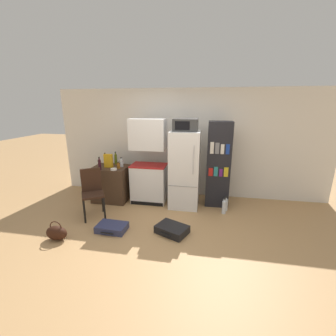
% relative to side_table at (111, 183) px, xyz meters
% --- Properties ---
extents(ground_plane, '(24.00, 24.00, 0.00)m').
position_rel_side_table_xyz_m(ground_plane, '(1.52, -1.29, -0.40)').
color(ground_plane, tan).
extents(wall_back, '(6.40, 0.10, 2.52)m').
position_rel_side_table_xyz_m(wall_back, '(1.72, 0.71, 0.86)').
color(wall_back, white).
rests_on(wall_back, ground_plane).
extents(side_table, '(0.78, 0.63, 0.80)m').
position_rel_side_table_xyz_m(side_table, '(0.00, 0.00, 0.00)').
color(side_table, '#422D1E').
rests_on(side_table, ground_plane).
extents(kitchen_hutch, '(0.78, 0.50, 1.87)m').
position_rel_side_table_xyz_m(kitchen_hutch, '(0.89, 0.07, 0.47)').
color(kitchen_hutch, white).
rests_on(kitchen_hutch, ground_plane).
extents(refrigerator, '(0.62, 0.66, 1.64)m').
position_rel_side_table_xyz_m(refrigerator, '(1.70, -0.00, 0.42)').
color(refrigerator, white).
rests_on(refrigerator, ground_plane).
extents(microwave, '(0.50, 0.37, 0.25)m').
position_rel_side_table_xyz_m(microwave, '(1.69, -0.01, 1.36)').
color(microwave, '#333333').
rests_on(microwave, refrigerator).
extents(bookshelf, '(0.50, 0.34, 1.83)m').
position_rel_side_table_xyz_m(bookshelf, '(2.40, 0.15, 0.52)').
color(bookshelf, black).
rests_on(bookshelf, ground_plane).
extents(bottle_amber_beer, '(0.07, 0.07, 0.15)m').
position_rel_side_table_xyz_m(bottle_amber_beer, '(0.24, -0.09, 0.46)').
color(bottle_amber_beer, brown).
rests_on(bottle_amber_beer, side_table).
extents(bottle_blue_soda, '(0.07, 0.07, 0.29)m').
position_rel_side_table_xyz_m(bottle_blue_soda, '(-0.16, 0.11, 0.52)').
color(bottle_blue_soda, '#1E47A3').
rests_on(bottle_blue_soda, side_table).
extents(bottle_olive_oil, '(0.07, 0.07, 0.30)m').
position_rel_side_table_xyz_m(bottle_olive_oil, '(0.05, 0.22, 0.53)').
color(bottle_olive_oil, '#566619').
rests_on(bottle_olive_oil, side_table).
extents(bottle_clear_short, '(0.08, 0.08, 0.22)m').
position_rel_side_table_xyz_m(bottle_clear_short, '(0.25, 0.06, 0.49)').
color(bottle_clear_short, silver).
rests_on(bottle_clear_short, side_table).
extents(bottle_wine_dark, '(0.06, 0.06, 0.28)m').
position_rel_side_table_xyz_m(bottle_wine_dark, '(-0.11, -0.27, 0.52)').
color(bottle_wine_dark, black).
rests_on(bottle_wine_dark, side_table).
extents(bowl, '(0.14, 0.14, 0.04)m').
position_rel_side_table_xyz_m(bowl, '(0.19, -0.23, 0.42)').
color(bowl, silver).
rests_on(bowl, side_table).
extents(cereal_box, '(0.19, 0.07, 0.30)m').
position_rel_side_table_xyz_m(cereal_box, '(-0.02, -0.04, 0.55)').
color(cereal_box, gold).
rests_on(cereal_box, side_table).
extents(chair, '(0.55, 0.55, 0.96)m').
position_rel_side_table_xyz_m(chair, '(-0.04, -0.80, 0.17)').
color(chair, black).
rests_on(chair, ground_plane).
extents(suitcase_large_flat, '(0.63, 0.55, 0.13)m').
position_rel_side_table_xyz_m(suitcase_large_flat, '(1.62, -1.17, -0.33)').
color(suitcase_large_flat, black).
rests_on(suitcase_large_flat, ground_plane).
extents(suitcase_small_flat, '(0.53, 0.38, 0.12)m').
position_rel_side_table_xyz_m(suitcase_small_flat, '(0.56, -1.29, -0.34)').
color(suitcase_small_flat, navy).
rests_on(suitcase_small_flat, ground_plane).
extents(handbag, '(0.36, 0.20, 0.33)m').
position_rel_side_table_xyz_m(handbag, '(-0.23, -1.71, -0.27)').
color(handbag, '#33190F').
rests_on(handbag, ground_plane).
extents(water_bottle_front, '(0.08, 0.08, 0.34)m').
position_rel_side_table_xyz_m(water_bottle_front, '(2.55, -0.26, -0.26)').
color(water_bottle_front, silver).
rests_on(water_bottle_front, ground_plane).
extents(water_bottle_middle, '(0.10, 0.10, 0.32)m').
position_rel_side_table_xyz_m(water_bottle_middle, '(2.58, -0.12, -0.26)').
color(water_bottle_middle, silver).
rests_on(water_bottle_middle, ground_plane).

